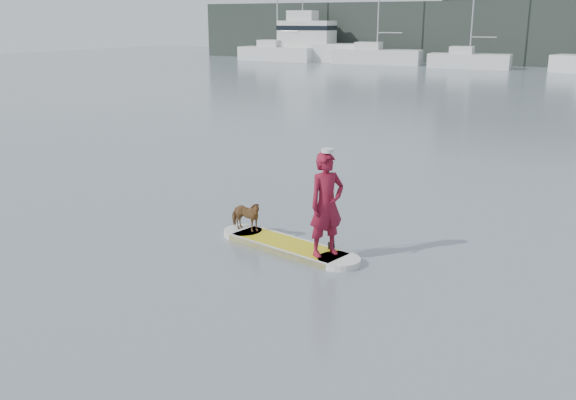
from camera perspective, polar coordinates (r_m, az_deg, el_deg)
The scene contains 11 objects.
ground at distance 15.17m, azimuth 14.28°, elevation -1.37°, with size 140.00×140.00×0.00m, color slate.
paddleboard at distance 12.61m, azimuth -0.00°, elevation -4.11°, with size 3.26×1.27×0.12m.
paddler at distance 11.72m, azimuth 3.45°, elevation -0.41°, with size 0.71×0.46×1.94m, color maroon.
white_cap at distance 11.48m, azimuth 3.53°, elevation 4.41°, with size 0.22×0.22×0.07m, color silver.
dog at distance 13.25m, azimuth -3.81°, elevation -1.40°, with size 0.35×0.77×0.65m, color brown.
paddle at distance 12.07m, azimuth 3.83°, elevation -1.38°, with size 0.10×0.30×2.00m.
sailboat_a at distance 69.86m, azimuth -1.00°, elevation 12.97°, with size 8.48×2.90×12.21m.
sailboat_b at distance 65.23m, azimuth 7.84°, elevation 12.66°, with size 8.94×3.83×12.86m.
sailboat_c at distance 61.39m, azimuth 15.76°, elevation 11.91°, with size 7.38×3.13×10.29m.
motor_yacht_b at distance 69.55m, azimuth 2.12°, elevation 13.82°, with size 10.56×4.37×6.80m.
shore_building_west at distance 69.40m, azimuth 19.67°, elevation 15.08°, with size 14.00×4.00×9.00m, color #202823.
Camera 1 is at (3.91, -14.00, 4.36)m, focal length 40.00 mm.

